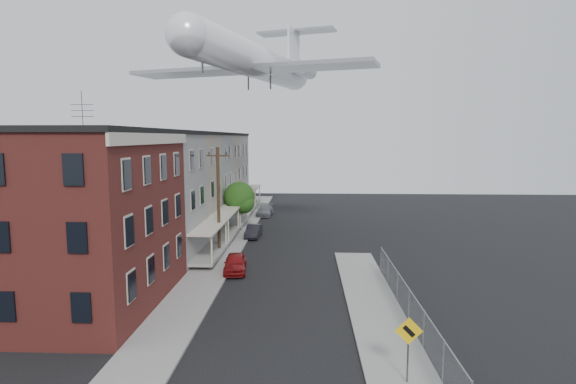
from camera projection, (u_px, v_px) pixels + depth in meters
name	position (u px, v px, depth m)	size (l,w,h in m)	color
ground	(269.00, 369.00, 19.08)	(120.00, 120.00, 0.00)	black
sidewalk_left	(233.00, 239.00, 43.10)	(3.00, 62.00, 0.12)	gray
sidewalk_right	(377.00, 314.00, 24.80)	(3.00, 26.00, 0.12)	gray
curb_left	(248.00, 239.00, 43.04)	(0.15, 62.00, 0.14)	gray
curb_right	(351.00, 314.00, 24.86)	(0.15, 26.00, 0.14)	gray
corner_building	(71.00, 218.00, 25.88)	(10.31, 12.30, 12.15)	#361311
row_house_a	(135.00, 197.00, 35.31)	(11.98, 7.00, 10.30)	slate
row_house_b	(163.00, 187.00, 42.25)	(11.98, 7.00, 10.30)	#756C5D
row_house_c	(183.00, 180.00, 49.19)	(11.98, 7.00, 10.30)	slate
row_house_d	(198.00, 175.00, 56.13)	(11.98, 7.00, 10.30)	#756C5D
row_house_e	(210.00, 170.00, 63.07)	(11.98, 7.00, 10.30)	slate
chainlink_fence	(409.00, 305.00, 23.63)	(0.06, 18.06, 1.90)	gray
warning_sign	(409.00, 340.00, 17.61)	(1.10, 0.11, 2.80)	#515156
utility_pole	(218.00, 200.00, 36.59)	(1.80, 0.26, 9.00)	black
street_tree	(240.00, 199.00, 46.57)	(3.22, 3.20, 5.20)	black
car_near	(235.00, 263.00, 32.69)	(1.59, 3.94, 1.34)	maroon
car_mid	(254.00, 231.00, 44.06)	(1.29, 3.71, 1.22)	black
car_far	(265.00, 211.00, 56.17)	(1.81, 4.46, 1.29)	slate
airplane	(258.00, 62.00, 44.28)	(24.27, 27.76, 8.04)	white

